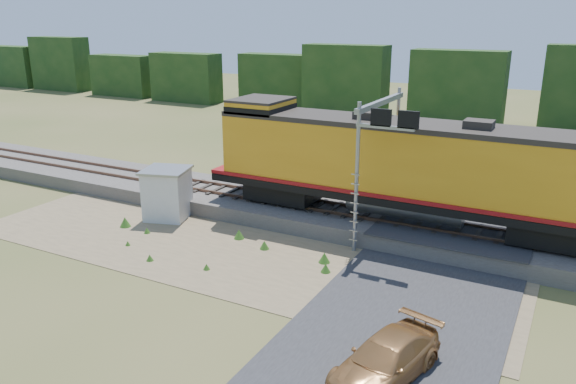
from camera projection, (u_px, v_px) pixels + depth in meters
The scene contains 11 objects.
ground at pixel (259, 263), 24.41m from camera, with size 140.00×140.00×0.00m, color #475123.
ballast at pixel (318, 214), 29.34m from camera, with size 70.00×5.00×0.80m, color slate.
rails at pixel (318, 205), 29.20m from camera, with size 70.00×1.54×0.16m.
dirt_shoulder at pixel (227, 250), 25.72m from camera, with size 26.00×8.00×0.03m, color #8C7754.
road at pixel (423, 290), 21.87m from camera, with size 7.00×66.00×0.86m.
tree_line_north at pixel (455, 92), 55.50m from camera, with size 130.00×3.00×6.50m.
weed_clumps at pixel (196, 248), 26.06m from camera, with size 15.00×6.20×0.56m, color #34661D, non-canonical shape.
locomotive at pixel (401, 165), 26.48m from camera, with size 20.33×3.10×5.24m.
shed at pixel (167, 193), 29.52m from camera, with size 2.84×2.84×2.69m.
signal_gantry at pixel (382, 133), 25.80m from camera, with size 2.71×6.20×6.83m.
car at pixel (385, 360), 16.46m from camera, with size 1.78×4.38×1.27m, color #AA743F.
Camera 1 is at (11.59, -19.15, 10.28)m, focal length 35.00 mm.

